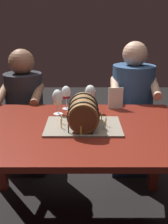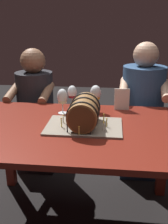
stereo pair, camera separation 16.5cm
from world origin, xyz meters
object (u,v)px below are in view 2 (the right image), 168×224
at_px(wine_glass_white, 62,97).
at_px(wine_glass_amber, 96,94).
at_px(barrel_cake, 84,114).
at_px(person_seated_right, 142,115).
at_px(menu_card, 122,99).
at_px(wine_glass_red, 72,93).
at_px(person_seated_left, 36,116).
at_px(dining_table, 77,142).

height_order(wine_glass_white, wine_glass_amber, wine_glass_amber).
relative_size(barrel_cake, person_seated_right, 0.39).
distance_m(wine_glass_white, person_seated_right, 0.83).
xyz_separation_m(menu_card, person_seated_right, (0.19, 0.36, -0.24)).
relative_size(wine_glass_amber, person_seated_right, 0.16).
xyz_separation_m(barrel_cake, menu_card, (0.24, 0.37, -0.01)).
distance_m(wine_glass_red, person_seated_right, 0.73).
bearing_deg(person_seated_left, wine_glass_amber, -35.80).
height_order(wine_glass_white, wine_glass_red, wine_glass_white).
bearing_deg(barrel_cake, person_seated_left, 125.85).
xyz_separation_m(barrel_cake, wine_glass_amber, (0.05, 0.31, 0.05)).
distance_m(dining_table, person_seated_left, 0.88).
bearing_deg(barrel_cake, menu_card, 57.07).
distance_m(wine_glass_white, person_seated_left, 0.68).
height_order(barrel_cake, person_seated_left, person_seated_left).
bearing_deg(menu_card, wine_glass_white, -165.27).
distance_m(wine_glass_red, menu_card, 0.37).
bearing_deg(menu_card, person_seated_right, 59.40).
height_order(wine_glass_amber, person_seated_left, person_seated_left).
relative_size(wine_glass_amber, wine_glass_red, 1.10).
distance_m(wine_glass_amber, wine_glass_red, 0.18).
bearing_deg(person_seated_left, wine_glass_red, -42.78).
bearing_deg(person_seated_right, dining_table, -123.07).
bearing_deg(dining_table, person_seated_right, 56.93).
height_order(dining_table, person_seated_right, person_seated_right).
bearing_deg(wine_glass_amber, wine_glass_red, 165.35).
relative_size(wine_glass_white, wine_glass_amber, 0.92).
bearing_deg(dining_table, barrel_cake, 9.05).
bearing_deg(wine_glass_white, menu_card, 17.05).
relative_size(person_seated_left, person_seated_right, 0.95).
bearing_deg(person_seated_left, barrel_cake, -54.15).
relative_size(wine_glass_red, menu_card, 1.11).
xyz_separation_m(wine_glass_red, person_seated_left, (-0.40, 0.37, -0.33)).
xyz_separation_m(dining_table, person_seated_left, (-0.48, 0.74, -0.11)).
height_order(wine_glass_amber, wine_glass_red, wine_glass_amber).
distance_m(dining_table, barrel_cake, 0.19).
distance_m(wine_glass_red, person_seated_left, 0.64).
relative_size(dining_table, person_seated_right, 1.16).
bearing_deg(wine_glass_white, barrel_cake, -53.51).
bearing_deg(wine_glass_red, wine_glass_white, -114.14).
bearing_deg(barrel_cake, person_seated_right, 59.30).
distance_m(wine_glass_white, menu_card, 0.44).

